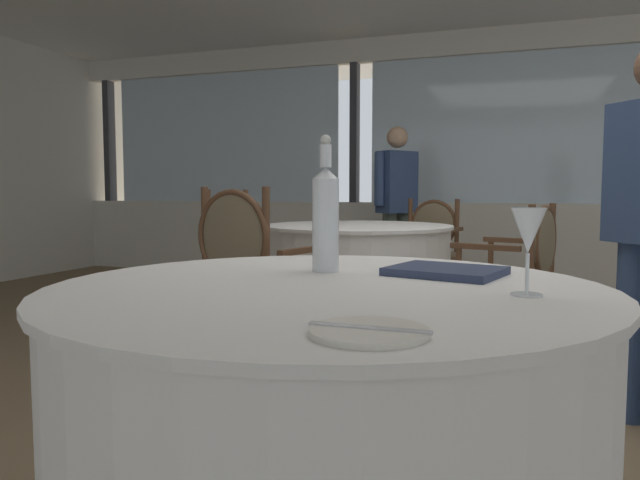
{
  "coord_description": "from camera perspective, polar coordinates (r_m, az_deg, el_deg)",
  "views": [
    {
      "loc": [
        0.19,
        -2.7,
        0.97
      ],
      "look_at": [
        -0.28,
        -1.37,
        0.86
      ],
      "focal_mm": 33.57,
      "sensor_mm": 36.0,
      "label": 1
    }
  ],
  "objects": [
    {
      "name": "ground_plane",
      "position": [
        2.88,
        14.75,
        -15.21
      ],
      "size": [
        13.49,
        13.49,
        0.0
      ],
      "primitive_type": "plane",
      "color": "#756047"
    },
    {
      "name": "window_wall_far",
      "position": [
        6.43,
        17.48,
        5.16
      ],
      "size": [
        10.38,
        0.14,
        2.62
      ],
      "color": "silver",
      "rests_on": "ground_plane"
    },
    {
      "name": "foreground_table",
      "position": [
        1.48,
        0.7,
        -18.85
      ],
      "size": [
        1.28,
        1.28,
        0.76
      ],
      "color": "white",
      "rests_on": "ground_plane"
    },
    {
      "name": "side_plate",
      "position": [
        0.91,
        4.68,
        -8.69
      ],
      "size": [
        0.18,
        0.18,
        0.01
      ],
      "primitive_type": "cylinder",
      "color": "silver",
      "rests_on": "foreground_table"
    },
    {
      "name": "butter_knife",
      "position": [
        0.91,
        4.68,
        -8.37
      ],
      "size": [
        0.19,
        0.02,
        0.0
      ],
      "primitive_type": "cube",
      "rotation": [
        0.0,
        0.0,
        -0.02
      ],
      "color": "silver",
      "rests_on": "foreground_table"
    },
    {
      "name": "water_bottle",
      "position": [
        1.59,
        0.54,
        2.3
      ],
      "size": [
        0.07,
        0.07,
        0.36
      ],
      "color": "white",
      "rests_on": "foreground_table"
    },
    {
      "name": "wine_glass",
      "position": [
        1.29,
        19.24,
        0.63
      ],
      "size": [
        0.07,
        0.07,
        0.18
      ],
      "color": "white",
      "rests_on": "foreground_table"
    },
    {
      "name": "menu_book",
      "position": [
        1.57,
        11.89,
        -2.92
      ],
      "size": [
        0.32,
        0.28,
        0.02
      ],
      "primitive_type": "cube",
      "rotation": [
        0.0,
        0.0,
        -0.25
      ],
      "color": "#2D3856",
      "rests_on": "foreground_table"
    },
    {
      "name": "background_table_0",
      "position": [
        3.87,
        3.62,
        -4.16
      ],
      "size": [
        1.2,
        1.2,
        0.76
      ],
      "color": "white",
      "rests_on": "ground_plane"
    },
    {
      "name": "dining_chair_0_0",
      "position": [
        3.01,
        -6.72,
        -2.92
      ],
      "size": [
        0.62,
        0.57,
        0.99
      ],
      "rotation": [
        0.0,
        0.0,
        7.57
      ],
      "color": "brown",
      "rests_on": "ground_plane"
    },
    {
      "name": "dining_chair_0_1",
      "position": [
        3.43,
        18.38,
        -2.82
      ],
      "size": [
        0.57,
        0.62,
        0.91
      ],
      "rotation": [
        0.0,
        0.0,
        9.14
      ],
      "color": "brown",
      "rests_on": "ground_plane"
    },
    {
      "name": "dining_chair_0_2",
      "position": [
        4.74,
        10.1,
        -0.6
      ],
      "size": [
        0.62,
        0.57,
        0.91
      ],
      "rotation": [
        0.0,
        0.0,
        10.72
      ],
      "color": "brown",
      "rests_on": "ground_plane"
    },
    {
      "name": "dining_chair_0_3",
      "position": [
        4.46,
        -7.73,
        -0.42
      ],
      "size": [
        0.57,
        0.62,
        0.98
      ],
      "rotation": [
        0.0,
        0.0,
        12.29
      ],
      "color": "brown",
      "rests_on": "ground_plane"
    },
    {
      "name": "diner_person_1",
      "position": [
        5.69,
        7.32,
        3.8
      ],
      "size": [
        0.37,
        0.45,
        1.57
      ],
      "rotation": [
        0.0,
        0.0,
        5.67
      ],
      "color": "#424C42",
      "rests_on": "ground_plane"
    }
  ]
}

